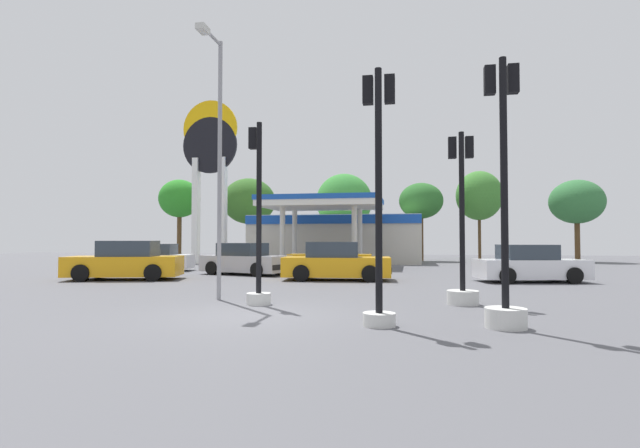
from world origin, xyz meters
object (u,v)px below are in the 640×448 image
Objects in this scene: traffic_signal_0 at (462,253)px; tree_5 at (577,202)px; station_pole_sign at (210,161)px; car_3 at (530,265)px; tree_2 at (344,201)px; traffic_signal_2 at (379,216)px; tree_4 at (479,196)px; car_1 at (245,260)px; corner_streetlamp at (217,143)px; car_4 at (154,259)px; traffic_signal_1 at (258,243)px; tree_0 at (180,199)px; tree_1 at (249,201)px; car_0 at (336,263)px; car_2 at (125,262)px; tree_3 at (421,201)px; traffic_signal_3 at (505,244)px; car_5 at (330,258)px.

tree_5 is (11.11, 26.48, 3.22)m from traffic_signal_0.
station_pole_sign is 22.34m from car_3.
tree_2 reaches higher than traffic_signal_0.
traffic_signal_0 is 0.73× the size of tree_5.
traffic_signal_2 reaches higher than car_3.
traffic_signal_0 is at bearing -98.54° from tree_4.
car_1 is 14.86m from traffic_signal_2.
car_1 is 0.65× the size of tree_2.
corner_streetlamp is at bearing -65.93° from station_pole_sign.
car_4 is 14.75m from corner_streetlamp.
tree_0 is at bearing 120.48° from traffic_signal_1.
station_pole_sign is 1.59× the size of tree_1.
traffic_signal_0 is at bearing 61.18° from traffic_signal_2.
traffic_signal_1 reaches higher than car_0.
traffic_signal_2 is at bearing -38.66° from car_2.
traffic_signal_0 is (-3.37, -7.46, 0.66)m from car_3.
tree_5 is at bearing 1.93° from tree_3.
traffic_signal_3 is at bearing -54.37° from station_pole_sign.
station_pole_sign is at bearing 129.43° from traffic_signal_0.
car_1 is at bearing 134.99° from traffic_signal_0.
car_4 is 9.61m from car_5.
car_0 is at bearing -77.61° from car_5.
car_4 is at bearing -149.52° from tree_5.
corner_streetlamp is at bearing -42.12° from car_2.
traffic_signal_0 is 3.38m from traffic_signal_3.
tree_4 reaches higher than car_4.
tree_1 is 1.16× the size of tree_3.
traffic_signal_3 is at bearing -96.81° from tree_4.
car_4 is at bearing 168.97° from car_3.
car_4 is 0.59× the size of corner_streetlamp.
station_pole_sign is 10.14m from tree_1.
car_2 is 24.55m from tree_3.
car_0 is 11.43m from car_4.
traffic_signal_2 is at bearing -33.20° from corner_streetlamp.
tree_2 reaches higher than traffic_signal_1.
traffic_signal_0 is 7.36m from corner_streetlamp.
tree_4 is (17.43, 22.23, 4.51)m from car_2.
car_0 is 5.15m from car_5.
traffic_signal_3 is at bearing -63.02° from tree_1.
station_pole_sign reaches higher than tree_1.
car_2 is at bearing -140.05° from car_5.
tree_0 is (-16.06, 27.28, 3.66)m from traffic_signal_1.
traffic_signal_3 is 31.80m from tree_5.
traffic_signal_0 is (15.05, -18.30, -5.86)m from station_pole_sign.
car_5 is at bearing 111.35° from traffic_signal_3.
car_2 is at bearing -107.45° from tree_2.
traffic_signal_0 is at bearing -65.22° from car_5.
car_5 is 16.01m from traffic_signal_2.
car_1 is 15.97m from traffic_signal_3.
traffic_signal_0 reaches higher than car_0.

